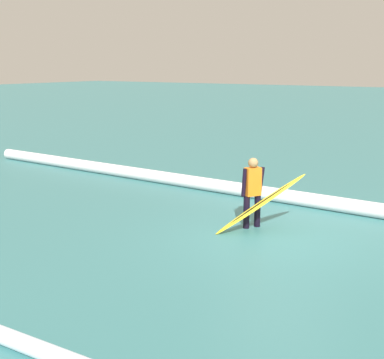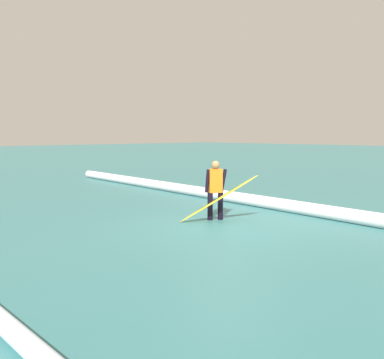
{
  "view_description": "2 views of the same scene",
  "coord_description": "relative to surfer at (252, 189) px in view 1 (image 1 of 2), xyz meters",
  "views": [
    {
      "loc": [
        -4.19,
        9.71,
        3.53
      ],
      "look_at": [
        1.29,
        1.29,
        1.33
      ],
      "focal_mm": 49.39,
      "sensor_mm": 36.0,
      "label": 1
    },
    {
      "loc": [
        -6.31,
        7.12,
        2.23
      ],
      "look_at": [
        0.52,
        0.73,
        1.18
      ],
      "focal_mm": 37.29,
      "sensor_mm": 36.0,
      "label": 2
    }
  ],
  "objects": [
    {
      "name": "wave_crest_midground",
      "position": [
        -0.41,
        6.2,
        -0.76
      ],
      "size": [
        25.65,
        1.05,
        0.23
      ],
      "primitive_type": "cylinder",
      "rotation": [
        0.0,
        1.57,
        0.03
      ],
      "color": "white",
      "rests_on": "ground_plane"
    },
    {
      "name": "wave_crest_foreground",
      "position": [
        1.11,
        -2.37,
        -0.69
      ],
      "size": [
        21.31,
        1.1,
        0.37
      ],
      "primitive_type": "cylinder",
      "rotation": [
        0.0,
        1.57,
        -0.03
      ],
      "color": "white",
      "rests_on": "ground_plane"
    },
    {
      "name": "ground_plane",
      "position": [
        -0.81,
        0.38,
        -0.87
      ],
      "size": [
        153.36,
        153.36,
        0.0
      ],
      "primitive_type": "plane",
      "color": "#38787A"
    },
    {
      "name": "surfer",
      "position": [
        0.0,
        0.0,
        0.0
      ],
      "size": [
        0.35,
        0.56,
        1.56
      ],
      "rotation": [
        0.0,
        0.0,
        1.02
      ],
      "color": "black",
      "rests_on": "ground_plane"
    },
    {
      "name": "surfboard",
      "position": [
        -0.29,
        0.18,
        -0.26
      ],
      "size": [
        1.61,
        1.62,
        1.27
      ],
      "color": "yellow",
      "rests_on": "ground_plane"
    }
  ]
}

